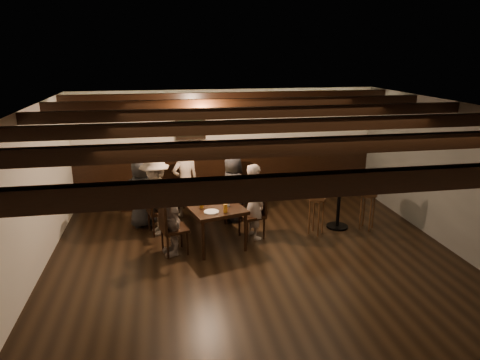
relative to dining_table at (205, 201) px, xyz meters
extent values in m
plane|color=black|center=(0.71, -1.56, -0.65)|extent=(7.00, 7.00, 0.00)
plane|color=black|center=(0.71, -1.56, 1.75)|extent=(7.00, 7.00, 0.00)
plane|color=silver|center=(0.71, 1.94, 0.55)|extent=(6.50, 0.00, 6.50)
plane|color=#4B4A48|center=(3.96, -1.56, 0.55)|extent=(0.00, 7.00, 7.00)
plane|color=silver|center=(-2.54, -1.56, 0.55)|extent=(0.00, 7.00, 7.00)
cube|color=black|center=(0.71, 1.90, -0.10)|extent=(6.50, 0.08, 1.10)
cube|color=black|center=(-0.09, 1.64, -0.42)|extent=(3.00, 0.45, 0.45)
cube|color=black|center=(-0.09, 1.84, 1.10)|extent=(0.62, 0.12, 0.72)
cube|color=black|center=(-0.09, 1.78, 1.10)|extent=(0.50, 0.02, 0.58)
cube|color=black|center=(0.71, -4.46, 1.66)|extent=(6.50, 0.10, 0.16)
cube|color=black|center=(0.71, -3.30, 1.66)|extent=(6.50, 0.10, 0.16)
cube|color=black|center=(0.71, -2.14, 1.66)|extent=(6.50, 0.10, 0.16)
cube|color=black|center=(0.71, -0.98, 1.66)|extent=(6.50, 0.10, 0.16)
cube|color=black|center=(0.71, 0.18, 1.66)|extent=(6.50, 0.10, 0.16)
cube|color=black|center=(0.71, 1.34, 1.66)|extent=(6.50, 0.10, 0.16)
sphere|color=#FFE099|center=(-2.04, 1.32, 1.54)|extent=(0.07, 0.07, 0.07)
sphere|color=#FFE099|center=(-0.66, 1.32, 1.54)|extent=(0.07, 0.07, 0.07)
sphere|color=#FFE099|center=(0.71, 1.32, 1.54)|extent=(0.07, 0.07, 0.07)
sphere|color=#FFE099|center=(2.09, 1.32, 1.54)|extent=(0.07, 0.07, 0.07)
sphere|color=#FFE099|center=(3.46, 1.32, 1.54)|extent=(0.07, 0.07, 0.07)
cube|color=black|center=(0.00, 0.00, 0.03)|extent=(1.31, 2.03, 0.06)
cylinder|color=black|center=(-0.12, -0.95, -0.32)|extent=(0.06, 0.06, 0.65)
cylinder|color=black|center=(-0.58, 0.76, -0.32)|extent=(0.06, 0.06, 0.65)
cylinder|color=black|center=(0.58, -0.76, -0.32)|extent=(0.06, 0.06, 0.65)
cylinder|color=black|center=(0.12, 0.95, -0.32)|extent=(0.06, 0.06, 0.65)
cube|color=black|center=(-0.79, 0.25, -0.24)|extent=(0.49, 0.49, 0.05)
cube|color=black|center=(-0.97, 0.21, 0.01)|extent=(0.14, 0.39, 0.44)
cube|color=black|center=(-0.56, -0.62, -0.23)|extent=(0.49, 0.49, 0.05)
cube|color=black|center=(-0.73, -0.66, 0.01)|extent=(0.14, 0.40, 0.44)
cube|color=black|center=(0.56, 0.62, -0.22)|extent=(0.51, 0.51, 0.05)
cube|color=black|center=(0.74, 0.67, 0.04)|extent=(0.15, 0.41, 0.46)
cube|color=black|center=(0.79, -0.25, -0.23)|extent=(0.49, 0.49, 0.05)
cube|color=black|center=(0.97, -0.21, 0.01)|extent=(0.14, 0.39, 0.44)
imported|color=#2B2B2E|center=(-1.10, 0.63, 0.01)|extent=(0.73, 0.57, 1.31)
imported|color=gray|center=(-0.27, 1.01, 0.07)|extent=(0.59, 0.47, 1.43)
imported|color=#59211E|center=(0.63, 1.10, 0.03)|extent=(0.76, 0.66, 1.34)
imported|color=#9F9487|center=(-0.84, 0.24, 0.06)|extent=(0.75, 1.02, 1.42)
imported|color=gray|center=(-0.61, -0.63, -0.04)|extent=(0.47, 0.77, 1.22)
imported|color=black|center=(0.61, 0.63, 0.01)|extent=(0.57, 0.73, 1.32)
imported|color=#AD9D93|center=(0.84, -0.24, 0.02)|extent=(0.44, 0.56, 1.34)
cylinder|color=#BF7219|center=(-0.45, 0.60, 0.13)|extent=(0.07, 0.07, 0.14)
cylinder|color=#BF7219|center=(0.07, 0.69, 0.13)|extent=(0.07, 0.07, 0.14)
cylinder|color=#BF7219|center=(-0.32, 0.02, 0.13)|extent=(0.07, 0.07, 0.14)
cylinder|color=silver|center=(0.24, 0.27, 0.13)|extent=(0.07, 0.07, 0.14)
cylinder|color=#BF7219|center=(-0.10, -0.49, 0.13)|extent=(0.07, 0.07, 0.14)
cylinder|color=silver|center=(0.34, -0.48, 0.13)|extent=(0.07, 0.07, 0.14)
cylinder|color=#BF7219|center=(0.26, -0.76, 0.13)|extent=(0.07, 0.07, 0.14)
cylinder|color=white|center=(0.04, -0.71, 0.07)|extent=(0.24, 0.24, 0.01)
cylinder|color=white|center=(0.25, -0.24, 0.07)|extent=(0.24, 0.24, 0.01)
cube|color=black|center=(0.01, -0.05, 0.12)|extent=(0.15, 0.10, 0.12)
cylinder|color=beige|center=(0.04, 0.32, 0.08)|extent=(0.05, 0.05, 0.05)
cylinder|color=black|center=(2.46, -0.10, -0.63)|extent=(0.40, 0.40, 0.04)
cylinder|color=black|center=(2.46, -0.10, -0.18)|extent=(0.06, 0.06, 0.90)
cylinder|color=black|center=(2.46, -0.10, 0.29)|extent=(0.54, 0.54, 0.05)
cylinder|color=#311E0F|center=(1.96, -0.30, 0.02)|extent=(0.31, 0.31, 0.05)
cube|color=#311E0F|center=(1.90, -0.43, 0.18)|extent=(0.25, 0.15, 0.29)
cylinder|color=#311E0F|center=(2.96, -0.25, 0.02)|extent=(0.31, 0.31, 0.05)
cube|color=#311E0F|center=(2.89, -0.37, 0.18)|extent=(0.25, 0.16, 0.29)
camera|label=1|loc=(-0.65, -7.06, 2.52)|focal=32.00mm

